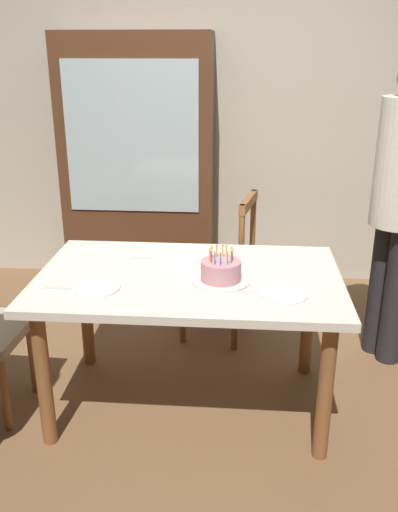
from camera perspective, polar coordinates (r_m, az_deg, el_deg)
name	(u,v)px	position (r m, az deg, el deg)	size (l,w,h in m)	color
ground	(190,402)	(3.06, -0.96, -14.92)	(6.40, 6.40, 0.00)	brown
back_wall	(212,116)	(4.36, 1.32, 14.34)	(6.40, 0.10, 2.60)	beige
dining_table	(189,292)	(2.74, -1.05, -3.79)	(1.49, 0.92, 0.75)	silver
birthday_cake	(221,272)	(2.60, 2.29, -1.70)	(0.28, 0.28, 0.17)	silver
plate_near_celebrant	(96,288)	(2.58, -10.62, -3.30)	(0.22, 0.22, 0.01)	white
plate_far_side	(179,258)	(2.89, -2.13, -0.22)	(0.22, 0.22, 0.01)	white
plate_near_guest	(283,294)	(2.50, 8.73, -3.95)	(0.22, 0.22, 0.01)	white
fork_near_celebrant	(62,289)	(2.61, -14.07, -3.30)	(0.18, 0.02, 0.01)	silver
fork_far_side	(148,259)	(2.91, -5.29, -0.26)	(0.18, 0.02, 0.01)	silver
fork_near_guest	(248,293)	(2.51, 5.05, -3.80)	(0.18, 0.02, 0.01)	silver
chair_spindle_back	(220,270)	(3.51, 2.20, -1.46)	(0.52, 0.52, 0.95)	brown
china_cabinet	(139,167)	(4.19, -6.26, 9.16)	(1.10, 0.45, 1.90)	#56331E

